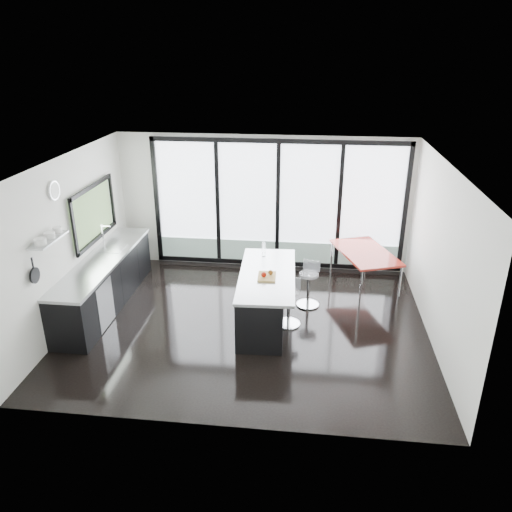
# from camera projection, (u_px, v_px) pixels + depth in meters

# --- Properties ---
(floor) EXTENTS (6.00, 5.00, 0.00)m
(floor) POSITION_uv_depth(u_px,v_px,m) (248.00, 324.00, 8.55)
(floor) COLOR black
(floor) RESTS_ON ground
(ceiling) EXTENTS (6.00, 5.00, 0.00)m
(ceiling) POSITION_uv_depth(u_px,v_px,m) (247.00, 162.00, 7.46)
(ceiling) COLOR white
(ceiling) RESTS_ON wall_back
(wall_back) EXTENTS (6.00, 0.09, 2.80)m
(wall_back) POSITION_uv_depth(u_px,v_px,m) (276.00, 210.00, 10.28)
(wall_back) COLOR silver
(wall_back) RESTS_ON ground
(wall_front) EXTENTS (6.00, 0.00, 2.80)m
(wall_front) POSITION_uv_depth(u_px,v_px,m) (219.00, 330.00, 5.72)
(wall_front) COLOR silver
(wall_front) RESTS_ON ground
(wall_left) EXTENTS (0.26, 5.00, 2.80)m
(wall_left) POSITION_uv_depth(u_px,v_px,m) (77.00, 226.00, 8.51)
(wall_left) COLOR silver
(wall_left) RESTS_ON ground
(wall_right) EXTENTS (0.00, 5.00, 2.80)m
(wall_right) POSITION_uv_depth(u_px,v_px,m) (440.00, 257.00, 7.69)
(wall_right) COLOR silver
(wall_right) RESTS_ON ground
(counter_cabinets) EXTENTS (0.69, 3.24, 1.36)m
(counter_cabinets) POSITION_uv_depth(u_px,v_px,m) (105.00, 282.00, 9.02)
(counter_cabinets) COLOR black
(counter_cabinets) RESTS_ON floor
(island) EXTENTS (1.03, 2.24, 1.16)m
(island) POSITION_uv_depth(u_px,v_px,m) (263.00, 297.00, 8.51)
(island) COLOR black
(island) RESTS_ON floor
(bar_stool_near) EXTENTS (0.49, 0.49, 0.65)m
(bar_stool_near) POSITION_uv_depth(u_px,v_px,m) (289.00, 308.00, 8.42)
(bar_stool_near) COLOR silver
(bar_stool_near) RESTS_ON floor
(bar_stool_far) EXTENTS (0.51, 0.51, 0.65)m
(bar_stool_far) POSITION_uv_depth(u_px,v_px,m) (308.00, 289.00, 9.05)
(bar_stool_far) COLOR silver
(bar_stool_far) RESTS_ON floor
(red_table) EXTENTS (1.33, 1.72, 0.81)m
(red_table) POSITION_uv_depth(u_px,v_px,m) (364.00, 271.00, 9.59)
(red_table) COLOR #A4251B
(red_table) RESTS_ON floor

